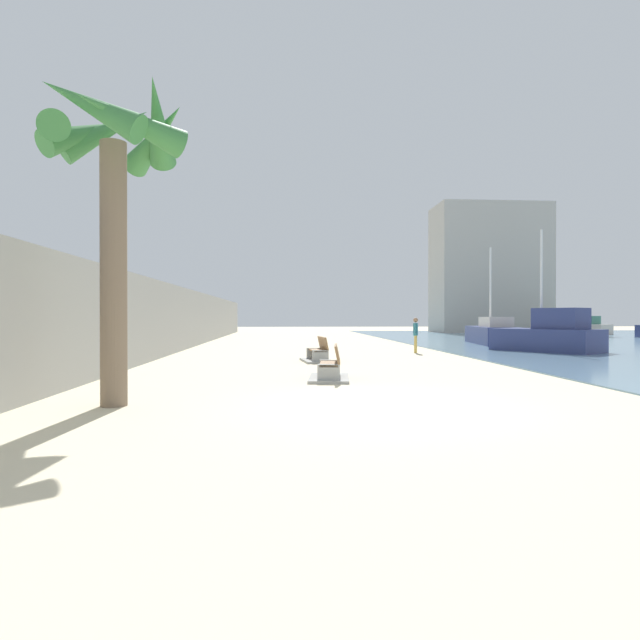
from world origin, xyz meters
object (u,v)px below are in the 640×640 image
at_px(bench_near, 330,371).
at_px(boat_far_left, 549,335).
at_px(person_walking, 416,332).
at_px(palm_tree, 113,160).
at_px(boat_distant, 492,333).
at_px(bench_far, 318,356).
at_px(boat_nearest, 570,327).

height_order(bench_near, boat_far_left, boat_far_left).
distance_m(bench_near, person_walking, 11.50).
relative_size(palm_tree, bench_near, 2.95).
bearing_deg(boat_distant, palm_tree, -127.65).
height_order(bench_far, boat_distant, boat_distant).
height_order(person_walking, boat_distant, boat_distant).
bearing_deg(bench_near, boat_nearest, 52.49).
distance_m(bench_far, boat_nearest, 40.26).
relative_size(bench_far, boat_far_left, 0.36).
bearing_deg(bench_far, boat_distant, 44.51).
height_order(bench_far, boat_nearest, boat_nearest).
xyz_separation_m(bench_near, boat_nearest, (27.26, 35.50, 0.47)).
distance_m(person_walking, boat_far_left, 6.74).
relative_size(palm_tree, bench_far, 2.94).
height_order(palm_tree, boat_distant, palm_tree).
distance_m(person_walking, boat_distant, 9.81).
bearing_deg(boat_far_left, boat_distant, 90.05).
bearing_deg(bench_near, boat_far_left, 41.23).
bearing_deg(boat_distant, bench_far, -135.49).
relative_size(palm_tree, boat_distant, 0.99).
xyz_separation_m(palm_tree, person_walking, (9.76, 14.26, -3.87)).
bearing_deg(person_walking, bench_near, -116.35).
height_order(person_walking, boat_nearest, boat_nearest).
bearing_deg(boat_far_left, person_walking, -179.23).
bearing_deg(boat_distant, boat_far_left, -89.95).
xyz_separation_m(palm_tree, bench_near, (4.67, 3.98, -4.64)).
bearing_deg(boat_distant, bench_near, -124.20).
distance_m(palm_tree, boat_far_left, 22.24).
bearing_deg(person_walking, bench_far, -138.55).
distance_m(palm_tree, boat_nearest, 50.95).
distance_m(bench_near, boat_far_left, 15.74).
height_order(palm_tree, boat_nearest, palm_tree).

